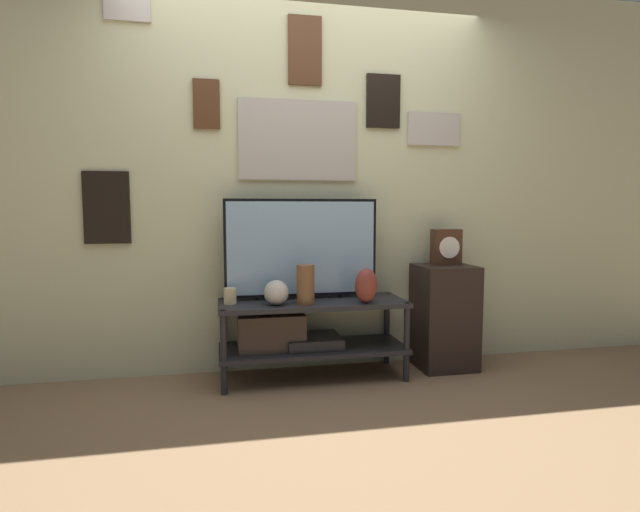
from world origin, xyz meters
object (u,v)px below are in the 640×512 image
vase_tall_ceramic (306,284)px  candle_jar (230,296)px  mantel_clock (446,247)px  television (302,248)px  vase_urn_stoneware (366,286)px  vase_round_glass (276,293)px

vase_tall_ceramic → candle_jar: 0.49m
vase_tall_ceramic → mantel_clock: 1.08m
vase_tall_ceramic → television: bearing=87.4°
vase_urn_stoneware → candle_jar: 0.87m
television → vase_urn_stoneware: (0.38, -0.24, -0.23)m
vase_round_glass → vase_urn_stoneware: size_ratio=0.70×
vase_urn_stoneware → vase_round_glass: bearing=174.8°
television → mantel_clock: bearing=-0.6°
television → vase_round_glass: (-0.19, -0.19, -0.27)m
vase_tall_ceramic → vase_round_glass: (-0.18, 0.01, -0.05)m
vase_tall_ceramic → candle_jar: bearing=167.4°
vase_urn_stoneware → candle_jar: (-0.86, 0.14, -0.06)m
candle_jar → television: bearing=11.1°
vase_urn_stoneware → candle_jar: vase_urn_stoneware is taller
television → candle_jar: television is taller
vase_tall_ceramic → vase_urn_stoneware: size_ratio=1.12×
television → vase_round_glass: size_ratio=6.54×
vase_tall_ceramic → candle_jar: size_ratio=2.45×
candle_jar → vase_round_glass: bearing=-17.9°
vase_round_glass → vase_tall_ceramic: bearing=-4.0°
television → vase_urn_stoneware: television is taller
vase_round_glass → candle_jar: size_ratio=1.53×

